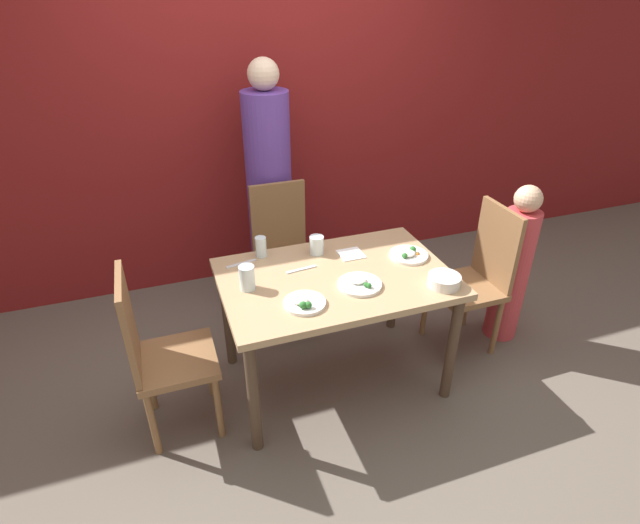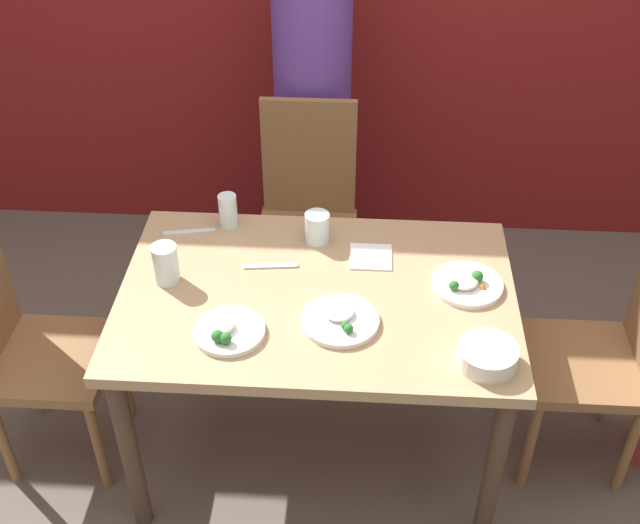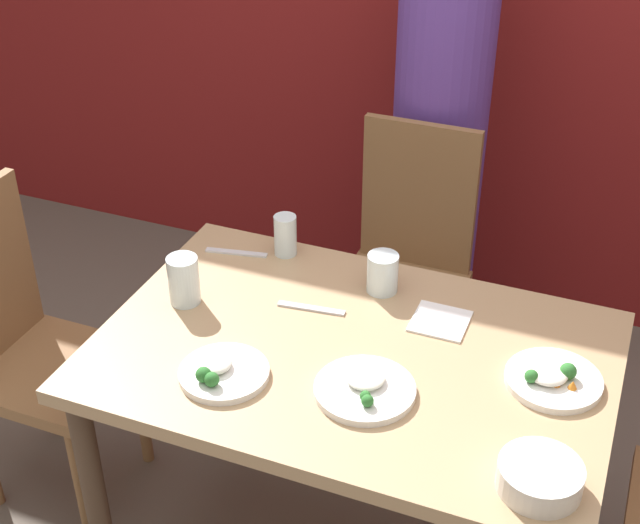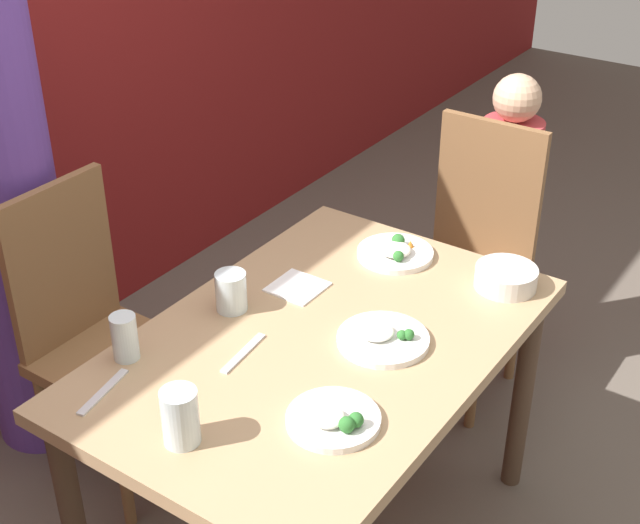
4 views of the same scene
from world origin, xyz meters
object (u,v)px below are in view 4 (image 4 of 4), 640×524
object	(u,v)px
plate_rice_adult	(383,338)
glass_water_tall	(180,417)
chair_adult_spot	(95,331)
person_adult	(8,218)
bowl_curry	(506,277)
chair_child_spot	(469,254)
person_child	(502,225)

from	to	relation	value
plate_rice_adult	glass_water_tall	distance (m)	0.59
chair_adult_spot	plate_rice_adult	size ratio (longest dim) A/B	4.13
person_adult	bowl_curry	bearing A→B (deg)	-66.64
chair_child_spot	person_child	xyz separation A→B (m)	(0.27, 0.00, -0.00)
person_child	plate_rice_adult	distance (m)	1.20
chair_adult_spot	person_child	distance (m)	1.52
chair_adult_spot	plate_rice_adult	distance (m)	0.95
chair_child_spot	plate_rice_adult	bearing A→B (deg)	-78.80
person_child	bowl_curry	bearing A→B (deg)	-156.67
chair_adult_spot	plate_rice_adult	bearing A→B (deg)	-79.34
bowl_curry	glass_water_tall	size ratio (longest dim) A/B	1.30
plate_rice_adult	glass_water_tall	size ratio (longest dim) A/B	1.76
chair_child_spot	bowl_curry	world-z (taller)	chair_child_spot
chair_child_spot	chair_adult_spot	bearing A→B (deg)	-124.30
chair_adult_spot	bowl_curry	size ratio (longest dim) A/B	5.61
person_adult	person_child	bearing A→B (deg)	-38.16
person_child	plate_rice_adult	size ratio (longest dim) A/B	4.62
bowl_curry	plate_rice_adult	xyz separation A→B (m)	(-0.42, 0.14, -0.02)
chair_adult_spot	person_child	size ratio (longest dim) A/B	0.89
chair_adult_spot	bowl_curry	distance (m)	1.23
plate_rice_adult	bowl_curry	bearing A→B (deg)	-18.85
person_adult	glass_water_tall	xyz separation A→B (m)	(-0.39, -1.06, 0.00)
person_adult	plate_rice_adult	xyz separation A→B (m)	(0.17, -1.22, -0.05)
glass_water_tall	plate_rice_adult	bearing A→B (deg)	-16.71
person_adult	plate_rice_adult	bearing A→B (deg)	-82.12
chair_child_spot	plate_rice_adult	distance (m)	0.94
chair_adult_spot	person_child	xyz separation A→B (m)	(1.33, -0.72, -0.00)
person_child	chair_adult_spot	bearing A→B (deg)	151.51
plate_rice_adult	glass_water_tall	world-z (taller)	glass_water_tall
person_adult	plate_rice_adult	size ratio (longest dim) A/B	7.34
plate_rice_adult	person_adult	bearing A→B (deg)	97.88
chair_adult_spot	plate_rice_adult	world-z (taller)	chair_adult_spot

